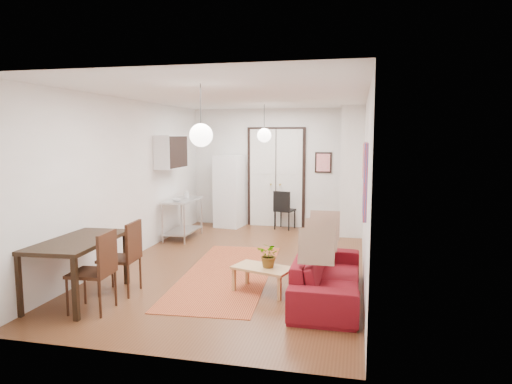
% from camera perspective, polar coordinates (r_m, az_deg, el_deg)
% --- Properties ---
extents(floor, '(7.00, 7.00, 0.00)m').
position_cam_1_polar(floor, '(8.16, -1.88, -8.91)').
color(floor, brown).
rests_on(floor, ground).
extents(ceiling, '(4.20, 7.00, 0.02)m').
position_cam_1_polar(ceiling, '(7.87, -1.97, 11.84)').
color(ceiling, silver).
rests_on(ceiling, wall_back).
extents(wall_back, '(4.20, 0.02, 2.90)m').
position_cam_1_polar(wall_back, '(11.29, 2.57, 3.02)').
color(wall_back, white).
rests_on(wall_back, floor).
extents(wall_front, '(4.20, 0.02, 2.90)m').
position_cam_1_polar(wall_front, '(4.61, -12.99, -3.05)').
color(wall_front, white).
rests_on(wall_front, floor).
extents(wall_left, '(0.02, 7.00, 2.90)m').
position_cam_1_polar(wall_left, '(8.65, -15.52, 1.54)').
color(wall_left, white).
rests_on(wall_left, floor).
extents(wall_right, '(0.02, 7.00, 2.90)m').
position_cam_1_polar(wall_right, '(7.63, 13.52, 0.89)').
color(wall_right, white).
rests_on(wall_right, floor).
extents(double_doors, '(1.44, 0.06, 2.50)m').
position_cam_1_polar(double_doors, '(11.27, 2.52, 1.74)').
color(double_doors, white).
rests_on(double_doors, wall_back).
extents(stub_partition, '(0.50, 0.10, 2.90)m').
position_cam_1_polar(stub_partition, '(10.17, 11.93, 2.43)').
color(stub_partition, white).
rests_on(stub_partition, floor).
extents(wall_cabinet, '(0.35, 1.00, 0.70)m').
position_cam_1_polar(wall_cabinet, '(9.90, -10.57, 4.95)').
color(wall_cabinet, white).
rests_on(wall_cabinet, wall_left).
extents(painting_popart, '(0.05, 1.00, 1.00)m').
position_cam_1_polar(painting_popart, '(6.37, 13.49, 1.51)').
color(painting_popart, red).
rests_on(painting_popart, wall_right).
extents(painting_abstract, '(0.05, 0.50, 0.60)m').
position_cam_1_polar(painting_abstract, '(8.40, 13.35, 3.84)').
color(painting_abstract, '#ECE3C5').
rests_on(painting_abstract, wall_right).
extents(poster_back, '(0.40, 0.03, 0.50)m').
position_cam_1_polar(poster_back, '(11.11, 8.40, 3.66)').
color(poster_back, red).
rests_on(poster_back, wall_back).
extents(print_left, '(0.03, 0.44, 0.54)m').
position_cam_1_polar(print_left, '(10.41, -10.25, 5.33)').
color(print_left, '#975C3F').
rests_on(print_left, wall_left).
extents(pendant_back, '(0.30, 0.30, 0.80)m').
position_cam_1_polar(pendant_back, '(9.79, 1.03, 7.10)').
color(pendant_back, silver).
rests_on(pendant_back, ceiling).
extents(pendant_front, '(0.30, 0.30, 0.80)m').
position_cam_1_polar(pendant_front, '(5.93, -6.88, 7.07)').
color(pendant_front, silver).
rests_on(pendant_front, ceiling).
extents(kilim_rug, '(1.60, 3.70, 0.01)m').
position_cam_1_polar(kilim_rug, '(7.57, -3.59, -10.16)').
color(kilim_rug, '#AE592B').
rests_on(kilim_rug, floor).
extents(sofa, '(0.86, 2.19, 0.64)m').
position_cam_1_polar(sofa, '(6.49, 8.95, -10.29)').
color(sofa, maroon).
rests_on(sofa, floor).
extents(coffee_table, '(0.93, 0.69, 0.37)m').
position_cam_1_polar(coffee_table, '(6.65, 0.82, -9.75)').
color(coffee_table, tan).
rests_on(coffee_table, floor).
extents(potted_plant, '(0.40, 0.37, 0.36)m').
position_cam_1_polar(potted_plant, '(6.57, 1.69, -7.88)').
color(potted_plant, '#30602B').
rests_on(potted_plant, coffee_table).
extents(kitchen_counter, '(0.57, 1.13, 0.87)m').
position_cam_1_polar(kitchen_counter, '(10.11, -9.16, -2.66)').
color(kitchen_counter, silver).
rests_on(kitchen_counter, floor).
extents(bowl, '(0.20, 0.20, 0.05)m').
position_cam_1_polar(bowl, '(9.78, -9.86, -0.99)').
color(bowl, silver).
rests_on(bowl, kitchen_counter).
extents(soap_bottle, '(0.08, 0.08, 0.18)m').
position_cam_1_polar(soap_bottle, '(10.28, -8.69, -0.21)').
color(soap_bottle, teal).
rests_on(soap_bottle, kitchen_counter).
extents(fridge, '(0.70, 0.70, 1.76)m').
position_cam_1_polar(fridge, '(11.26, -3.33, 0.10)').
color(fridge, white).
rests_on(fridge, floor).
extents(dining_table, '(0.96, 1.57, 0.84)m').
position_cam_1_polar(dining_table, '(6.73, -21.52, -6.29)').
color(dining_table, black).
rests_on(dining_table, floor).
extents(dining_chair_near, '(0.53, 0.72, 1.04)m').
position_cam_1_polar(dining_chair_near, '(6.92, -16.32, -6.94)').
color(dining_chair_near, '#351A11').
rests_on(dining_chair_near, floor).
extents(dining_chair_far, '(0.53, 0.72, 1.04)m').
position_cam_1_polar(dining_chair_far, '(6.33, -19.42, -8.35)').
color(dining_chair_far, '#351A11').
rests_on(dining_chair_far, floor).
extents(black_side_chair, '(0.52, 0.53, 0.94)m').
position_cam_1_polar(black_side_chair, '(11.09, 3.70, -1.75)').
color(black_side_chair, black).
rests_on(black_side_chair, floor).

